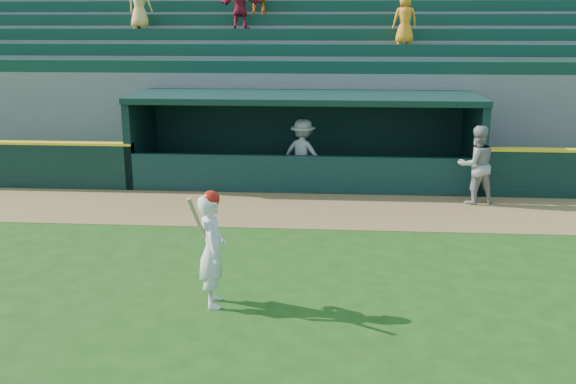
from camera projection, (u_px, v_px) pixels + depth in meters
name	position (u px, v px, depth m)	size (l,w,h in m)	color
ground	(281.00, 292.00, 10.60)	(120.00, 120.00, 0.00)	#1C4310
warning_track	(298.00, 210.00, 15.32)	(40.00, 3.00, 0.01)	olive
dugout_player_front	(476.00, 165.00, 15.66)	(0.94, 0.73, 1.94)	gray
dugout_player_inside	(303.00, 154.00, 17.23)	(1.20, 0.69, 1.86)	#A2A29D
dugout	(305.00, 133.00, 17.98)	(9.40, 2.80, 2.46)	#60605C
stands	(312.00, 81.00, 22.12)	(34.50, 6.25, 7.59)	slate
batter_at_plate	(212.00, 248.00, 9.92)	(0.55, 0.84, 1.87)	silver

